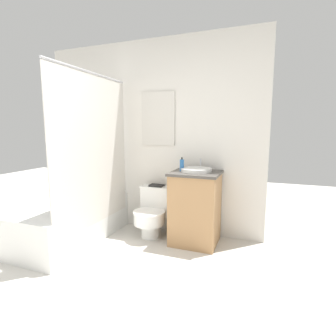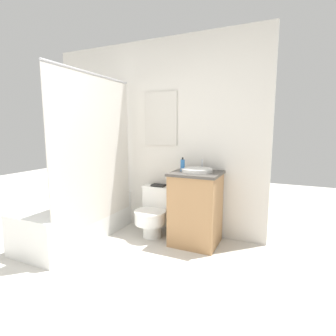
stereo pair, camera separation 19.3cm
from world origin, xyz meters
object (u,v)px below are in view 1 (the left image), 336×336
object	(u,v)px
toilet	(153,212)
book_on_tank	(156,185)
soap_bottle	(182,165)
sink	(196,170)

from	to	relation	value
toilet	book_on_tank	bearing A→B (deg)	90.00
toilet	soap_bottle	size ratio (longest dim) A/B	3.80
soap_bottle	toilet	bearing A→B (deg)	177.71
soap_bottle	book_on_tank	distance (m)	0.52
toilet	book_on_tank	size ratio (longest dim) A/B	3.48
soap_bottle	book_on_tank	xyz separation A→B (m)	(-0.39, 0.14, -0.31)
soap_bottle	book_on_tank	bearing A→B (deg)	159.76
toilet	book_on_tank	distance (m)	0.35
sink	book_on_tank	distance (m)	0.63
sink	soap_bottle	world-z (taller)	soap_bottle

